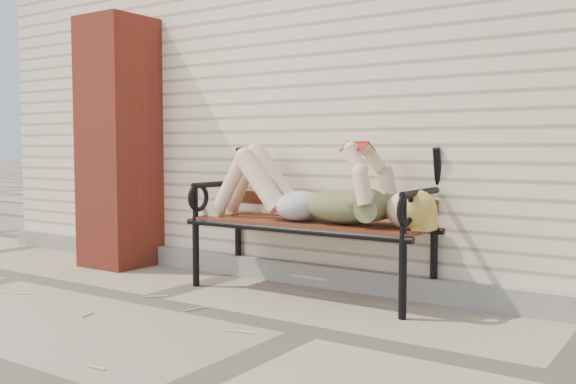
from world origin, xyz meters
The scene contains 7 objects.
ground centered at (0.00, 0.00, 0.00)m, with size 80.00×80.00×0.00m, color gray.
house_wall centered at (0.00, 3.00, 1.50)m, with size 8.00×4.00×3.00m, color beige.
foundation_strip centered at (0.00, 0.97, 0.07)m, with size 8.00×0.10×0.15m, color gray.
brick_pillar centered at (-2.30, 0.75, 1.00)m, with size 0.50×0.50×2.00m, color #A13524.
garden_bench centered at (-0.47, 0.84, 0.64)m, with size 1.76×0.70×1.14m.
reading_woman centered at (-0.46, 0.70, 0.68)m, with size 1.66×0.38×0.52m.
straw_scatter centered at (-1.30, -0.69, 0.01)m, with size 2.19×1.51×0.01m.
Camera 1 is at (1.75, -2.80, 0.97)m, focal length 40.00 mm.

